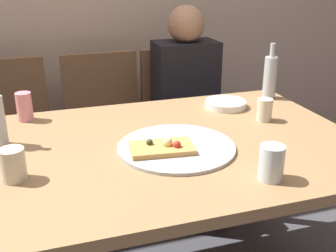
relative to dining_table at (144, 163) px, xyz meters
The scene contains 13 objects.
dining_table is the anchor object (origin of this frame).
pizza_tray 0.15m from the dining_table, 29.19° to the right, with size 0.43×0.43×0.01m, color #ADADB2.
pizza_slice_last 0.13m from the dining_table, 60.45° to the right, with size 0.23×0.15×0.05m.
beer_bottle 0.85m from the dining_table, 26.71° to the left, with size 0.06×0.06×0.27m.
tumbler_near 0.49m from the dining_table, 49.27° to the right, with size 0.08×0.08×0.11m, color silver.
tumbler_far 0.47m from the dining_table, 164.22° to the right, with size 0.08×0.08×0.10m, color beige.
wine_glass 0.58m from the dining_table, 10.01° to the left, with size 0.06×0.06×0.10m, color beige.
soda_can 0.60m from the dining_table, 135.03° to the left, with size 0.07×0.07×0.12m, color pink.
plate_stack 0.57m from the dining_table, 32.80° to the left, with size 0.19×0.19×0.03m, color white.
chair_left 1.06m from the dining_table, 120.41° to the left, with size 0.44×0.44×0.90m.
chair_middle 0.92m from the dining_table, 90.27° to the left, with size 0.44×0.44×0.90m.
chair_right 1.03m from the dining_table, 62.42° to the left, with size 0.44×0.44×0.90m.
guest_in_sweater 0.89m from the dining_table, 57.88° to the left, with size 0.36×0.56×1.17m.
Camera 1 is at (-0.33, -1.32, 1.37)m, focal length 43.40 mm.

